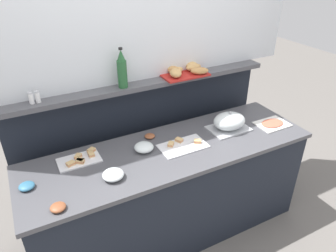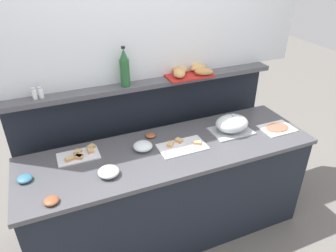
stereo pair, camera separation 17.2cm
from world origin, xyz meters
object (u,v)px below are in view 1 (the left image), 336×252
Objects in this scene: serving_cloche at (229,122)px; wine_bottle_green at (122,70)px; glass_bowl_large at (144,147)px; sandwich_platter_front at (183,145)px; condiment_bowl_red at (58,207)px; cold_cuts_platter at (272,124)px; sandwich_platter_rear at (80,159)px; condiment_bowl_dark at (150,136)px; bread_basket at (185,71)px; salt_shaker at (31,98)px; pepper_shaker at (38,97)px; glass_bowl_medium at (113,175)px; condiment_bowl_cream at (27,186)px.

wine_bottle_green is (-0.78, 0.39, 0.46)m from serving_cloche.
glass_bowl_large is 0.62m from wine_bottle_green.
condiment_bowl_red is at bearing -166.10° from sandwich_platter_front.
sandwich_platter_rear is at bearing 171.39° from cold_cuts_platter.
serving_cloche reaches higher than sandwich_platter_front.
condiment_bowl_dark is at bearing -59.07° from wine_bottle_green.
serving_cloche is at bearing -62.79° from bread_basket.
cold_cuts_platter is 2.98× the size of condiment_bowl_red.
salt_shaker is at bearing 164.28° from serving_cloche.
serving_cloche is (-0.39, 0.11, 0.06)m from cold_cuts_platter.
glass_bowl_large is 0.37× the size of bread_basket.
salt_shaker reaches higher than cold_cuts_platter.
cold_cuts_platter is 0.83× the size of serving_cloche.
sandwich_platter_front is at bearing 175.73° from cold_cuts_platter.
sandwich_platter_front is 1.12m from pepper_shaker.
glass_bowl_medium is (-1.09, -0.17, -0.05)m from serving_cloche.
condiment_bowl_cream is (-1.14, 0.04, 0.01)m from sandwich_platter_front.
glass_bowl_medium is 1.73× the size of condiment_bowl_dark.
wine_bottle_green reaches higher than salt_shaker.
condiment_bowl_red is at bearing -161.91° from glass_bowl_medium.
cold_cuts_platter is at bearing -15.84° from salt_shaker.
sandwich_platter_front is 2.50× the size of glass_bowl_large.
sandwich_platter_rear is 0.76× the size of bread_basket.
pepper_shaker reaches higher than sandwich_platter_front.
glass_bowl_large reaches higher than sandwich_platter_rear.
sandwich_platter_front is 0.87m from cold_cuts_platter.
sandwich_platter_rear is 0.55m from salt_shaker.
condiment_bowl_cream is at bearing -168.46° from condiment_bowl_dark.
serving_cloche is 4.00× the size of condiment_bowl_dark.
wine_bottle_green is at bearing 153.19° from serving_cloche.
cold_cuts_platter is 0.90m from bread_basket.
sandwich_platter_front is 0.31m from glass_bowl_large.
bread_basket reaches higher than glass_bowl_medium.
bread_basket is (0.56, 0.37, 0.40)m from glass_bowl_large.
glass_bowl_medium is 1.12m from bread_basket.
serving_cloche reaches higher than condiment_bowl_red.
glass_bowl_medium reaches higher than condiment_bowl_red.
sandwich_platter_rear is 0.49m from condiment_bowl_red.
glass_bowl_large is at bearing 25.43° from condiment_bowl_red.
salt_shaker is 0.22× the size of bread_basket.
glass_bowl_medium is at bearing 18.09° from condiment_bowl_red.
sandwich_platter_rear is 3.50× the size of salt_shaker.
bread_basket reaches higher than condiment_bowl_red.
salt_shaker reaches higher than sandwich_platter_front.
sandwich_platter_front is 0.75m from wine_bottle_green.
condiment_bowl_red reaches higher than condiment_bowl_dark.
wine_bottle_green reaches higher than cold_cuts_platter.
condiment_bowl_cream reaches higher than condiment_bowl_dark.
serving_cloche is 3.91× the size of salt_shaker.
salt_shaker is at bearing 179.84° from bread_basket.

